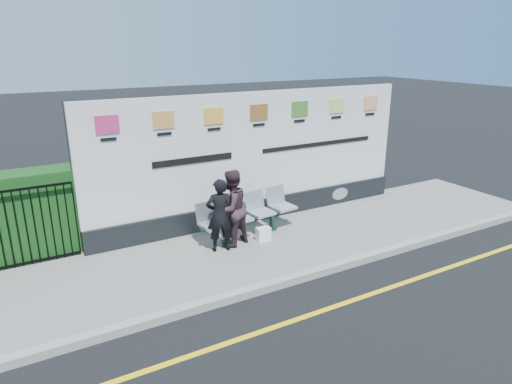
# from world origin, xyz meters

# --- Properties ---
(ground) EXTENTS (80.00, 80.00, 0.00)m
(ground) POSITION_xyz_m (0.00, 0.00, 0.00)
(ground) COLOR black
(pavement) EXTENTS (14.00, 3.00, 0.12)m
(pavement) POSITION_xyz_m (0.00, 2.50, 0.06)
(pavement) COLOR slate
(pavement) RESTS_ON ground
(kerb) EXTENTS (14.00, 0.18, 0.14)m
(kerb) POSITION_xyz_m (0.00, 1.00, 0.07)
(kerb) COLOR gray
(kerb) RESTS_ON ground
(yellow_line) EXTENTS (14.00, 0.10, 0.01)m
(yellow_line) POSITION_xyz_m (0.00, 0.00, 0.00)
(yellow_line) COLOR yellow
(yellow_line) RESTS_ON ground
(billboard) EXTENTS (8.00, 0.30, 3.00)m
(billboard) POSITION_xyz_m (0.50, 3.85, 1.42)
(billboard) COLOR black
(billboard) RESTS_ON pavement
(hedge) EXTENTS (2.35, 0.70, 1.70)m
(hedge) POSITION_xyz_m (-4.58, 4.30, 0.97)
(hedge) COLOR #154315
(hedge) RESTS_ON pavement
(railing) EXTENTS (2.05, 0.06, 1.54)m
(railing) POSITION_xyz_m (-4.58, 3.85, 0.89)
(railing) COLOR black
(railing) RESTS_ON pavement
(bench) EXTENTS (2.38, 0.87, 0.50)m
(bench) POSITION_xyz_m (-0.16, 3.01, 0.37)
(bench) COLOR silver
(bench) RESTS_ON pavement
(woman_left) EXTENTS (0.62, 0.47, 1.51)m
(woman_left) POSITION_xyz_m (-1.03, 2.66, 0.88)
(woman_left) COLOR black
(woman_left) RESTS_ON pavement
(woman_right) EXTENTS (0.94, 0.84, 1.61)m
(woman_right) POSITION_xyz_m (-0.71, 2.79, 0.93)
(woman_right) COLOR #362329
(woman_right) RESTS_ON pavement
(handbag_brown) EXTENTS (0.31, 0.14, 0.25)m
(handbag_brown) POSITION_xyz_m (-0.46, 2.97, 0.74)
(handbag_brown) COLOR black
(handbag_brown) RESTS_ON bench
(carrier_bag_white) EXTENTS (0.29, 0.18, 0.29)m
(carrier_bag_white) POSITION_xyz_m (-0.03, 2.64, 0.27)
(carrier_bag_white) COLOR white
(carrier_bag_white) RESTS_ON pavement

